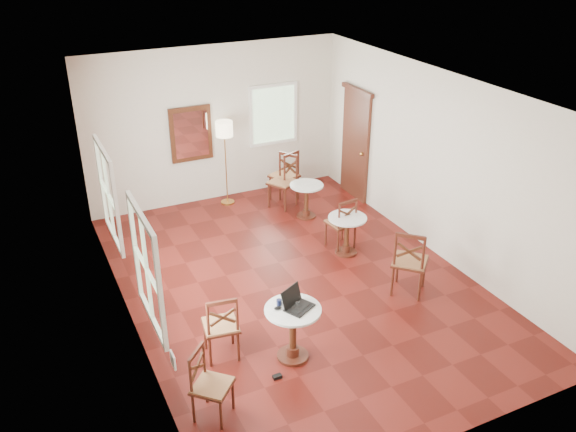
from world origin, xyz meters
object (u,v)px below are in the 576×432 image
Objects in this scene: cafe_table_mid at (347,231)px; chair_near_a at (221,326)px; laptop at (296,303)px; chair_mid_a at (342,223)px; power_adapter at (277,377)px; chair_back_b at (283,181)px; floor_lamp at (224,135)px; chair_near_b at (210,385)px; chair_mid_b at (410,262)px; water_glass at (297,306)px; cafe_table_back at (306,197)px; navy_mug at (279,302)px; chair_back_a at (285,176)px; cafe_table_near at (293,328)px; mouse at (278,308)px.

cafe_table_mid is 3.19m from chair_near_a.
laptop is at bearing 163.74° from chair_near_a.
chair_mid_a is 8.41× the size of power_adapter.
floor_lamp is (-0.94, 0.58, 0.89)m from chair_back_b.
chair_mid_b reaches higher than chair_near_b.
water_glass is (1.30, 0.46, 0.36)m from chair_near_b.
cafe_table_back is 1.28m from chair_mid_a.
chair_back_a is at bearing 63.73° from navy_mug.
laptop is (-1.94, -2.20, 0.35)m from chair_mid_a.
cafe_table_near is 0.81× the size of chair_mid_a.
water_glass is at bearing 31.34° from power_adapter.
mouse is (-1.99, -4.06, 0.26)m from chair_back_b.
power_adapter is at bearing -135.44° from cafe_table_mid.
chair_near_a is 0.57× the size of floor_lamp.
water_glass is (-1.95, -3.54, 0.40)m from cafe_table_back.
chair_back_b is (-0.17, 1.91, 0.05)m from chair_mid_a.
chair_back_a is at bearing 65.75° from cafe_table_near.
chair_near_a is 0.92× the size of chair_back_b.
chair_back_a is at bearing 116.78° from chair_back_b.
chair_mid_a is 0.56× the size of floor_lamp.
chair_mid_b is at bearing 16.50° from water_glass.
power_adapter is (-2.31, -2.28, -0.39)m from cafe_table_mid.
mouse is at bearing 42.39° from chair_back_a.
laptop is at bearing 79.83° from water_glass.
chair_mid_a is at bearing -25.57° from chair_back_b.
mouse is at bearing 38.15° from chair_mid_a.
floor_lamp is 4.80m from mouse.
chair_near_a is 0.80m from navy_mug.
chair_back_a is at bearing -41.09° from chair_mid_b.
water_glass is at bearing -50.07° from mouse.
navy_mug is at bearing 30.86° from mouse.
chair_near_a is at bearing 127.46° from laptop.
cafe_table_near is 4.52m from chair_back_b.
navy_mug is (1.14, 0.65, 0.35)m from chair_near_b.
cafe_table_mid is 0.76× the size of chair_near_b.
chair_back_a is 9.79× the size of water_glass.
chair_back_b is 2.33× the size of laptop.
chair_back_b is at bearing -91.44° from chair_mid_a.
cafe_table_near is 0.90m from chair_near_a.
chair_near_a reaches higher than chair_near_b.
laptop is 4.48× the size of mouse.
laptop is at bearing 45.08° from chair_back_a.
power_adapter is at bearing -31.94° from chair_near_b.
mouse is 0.84m from power_adapter.
chair_mid_a is 3.45m from power_adapter.
cafe_table_near is 0.73× the size of chair_back_a.
navy_mug is 0.90m from power_adapter.
power_adapter is at bearing 42.38° from chair_back_a.
power_adapter is at bearing -103.77° from floor_lamp.
chair_near_a reaches higher than cafe_table_back.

